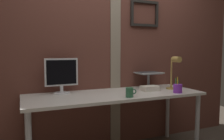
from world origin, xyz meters
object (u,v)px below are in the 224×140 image
Objects in this scene: pen_cup at (178,88)px; coffee_mug at (130,92)px; desk_lamp at (174,69)px; laptop at (145,68)px; monitor at (61,74)px.

coffee_mug is at bearing -179.99° from pen_cup.
desk_lamp is 2.26× the size of pen_cup.
coffee_mug is at bearing -133.15° from laptop.
monitor is at bearing -175.78° from laptop.
coffee_mug is at bearing -37.30° from monitor.
desk_lamp reaches higher than coffee_mug.
pen_cup is (-0.10, -0.19, -0.20)m from desk_lamp.
monitor is 2.17× the size of pen_cup.
laptop is at bearing 118.07° from desk_lamp.
monitor is 1.29m from pen_cup.
monitor is 1.11m from laptop.
laptop reaches higher than monitor.
laptop is 0.58m from pen_cup.
laptop reaches higher than coffee_mug.
pen_cup is (1.20, -0.46, -0.16)m from monitor.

